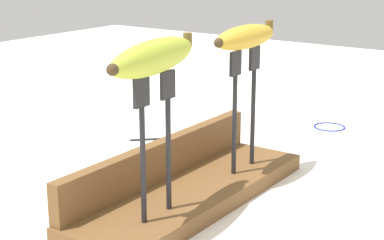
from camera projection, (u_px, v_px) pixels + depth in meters
The scene contains 9 objects.
ground_plane at pixel (192, 202), 0.92m from camera, with size 3.00×3.00×0.00m, color white.
wooden_board at pixel (192, 194), 0.91m from camera, with size 0.44×0.13×0.02m, color brown.
board_backstop at pixel (161, 160), 0.93m from camera, with size 0.43×0.02×0.06m, color brown.
fork_stand_left at pixel (156, 133), 0.78m from camera, with size 0.08×0.01×0.19m.
fork_stand_right at pixel (244, 98), 0.95m from camera, with size 0.08×0.01×0.19m.
banana_raised_left at pixel (154, 57), 0.76m from camera, with size 0.19×0.06×0.04m.
banana_raised_right at pixel (246, 37), 0.93m from camera, with size 0.16×0.04×0.04m.
fork_fallen_near at pixel (190, 136), 1.22m from camera, with size 0.14×0.14×0.01m.
wire_coil at pixel (330, 126), 1.29m from camera, with size 0.07×0.07×0.00m, color #1E2DA5.
Camera 1 is at (-0.69, -0.49, 0.36)m, focal length 58.79 mm.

